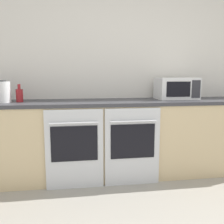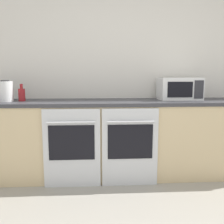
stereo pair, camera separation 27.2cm
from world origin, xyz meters
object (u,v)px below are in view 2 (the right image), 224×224
at_px(bottle_red, 22,94).
at_px(oven_left, 72,148).
at_px(microwave, 179,89).
at_px(kettle, 6,91).
at_px(oven_right, 130,147).

bearing_deg(bottle_red, oven_left, -29.29).
height_order(microwave, kettle, microwave).
relative_size(oven_right, bottle_red, 4.31).
bearing_deg(bottle_red, oven_right, -15.30).
bearing_deg(bottle_red, kettle, -166.72).
xyz_separation_m(microwave, kettle, (-2.06, -0.11, -0.02)).
distance_m(oven_right, kettle, 1.55).
height_order(oven_left, oven_right, same).
bearing_deg(oven_left, bottle_red, 150.71).
xyz_separation_m(oven_right, kettle, (-1.40, 0.30, 0.59)).
height_order(oven_right, microwave, microwave).
bearing_deg(microwave, bottle_red, -177.98).
relative_size(bottle_red, kettle, 0.82).
distance_m(bottle_red, kettle, 0.18).
height_order(oven_left, bottle_red, bottle_red).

